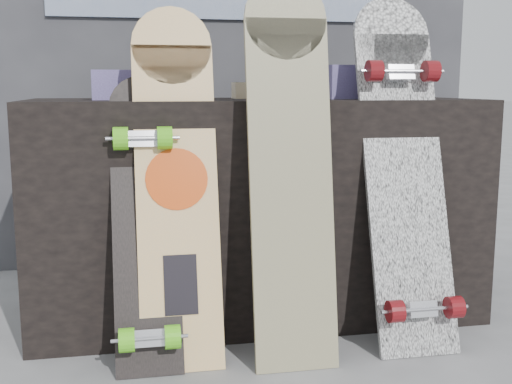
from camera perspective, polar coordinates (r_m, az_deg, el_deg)
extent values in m
plane|color=slate|center=(2.03, 2.79, -15.25)|extent=(60.00, 60.00, 0.00)
cube|color=black|center=(2.38, -0.01, -1.43)|extent=(1.60, 0.60, 0.80)
cube|color=#313035|center=(3.18, -3.03, 13.98)|extent=(2.40, 0.20, 2.20)
cube|color=#483771|center=(2.26, -12.03, 9.29)|extent=(0.18, 0.12, 0.10)
cube|color=#483771|center=(2.37, 7.89, 9.64)|extent=(0.14, 0.14, 0.12)
cube|color=#D1B78C|center=(2.44, 0.57, 9.02)|extent=(0.22, 0.10, 0.06)
cube|color=tan|center=(1.98, -6.99, -1.20)|extent=(0.25, 0.27, 0.98)
cylinder|color=tan|center=(2.07, -7.52, 12.77)|extent=(0.25, 0.08, 0.25)
cylinder|color=#DF470E|center=(1.97, -7.06, 1.15)|extent=(0.19, 0.05, 0.19)
cube|color=black|center=(1.96, -6.70, -8.19)|extent=(0.10, 0.05, 0.18)
cube|color=beige|center=(1.94, 3.17, -0.18)|extent=(0.26, 0.21, 1.05)
cylinder|color=beige|center=(2.02, 2.63, 15.14)|extent=(0.26, 0.06, 0.25)
cube|color=white|center=(2.16, 13.13, 0.17)|extent=(0.27, 0.34, 1.02)
cylinder|color=white|center=(2.29, 11.92, 13.51)|extent=(0.27, 0.10, 0.26)
cube|color=silver|center=(2.11, 14.55, -10.04)|extent=(0.09, 0.04, 0.06)
cylinder|color=#610D11|center=(2.05, 12.26, -10.33)|extent=(0.05, 0.07, 0.07)
cylinder|color=#610D11|center=(2.13, 17.20, -9.75)|extent=(0.04, 0.07, 0.07)
cube|color=silver|center=(2.20, 12.70, 10.28)|extent=(0.09, 0.04, 0.06)
cylinder|color=#610D11|center=(2.15, 10.46, 10.54)|extent=(0.05, 0.07, 0.07)
cylinder|color=#610D11|center=(2.23, 15.26, 10.32)|extent=(0.04, 0.07, 0.07)
cube|color=black|center=(1.98, -9.76, -4.04)|extent=(0.20, 0.27, 0.79)
cylinder|color=black|center=(2.06, -10.16, 7.44)|extent=(0.20, 0.08, 0.20)
cube|color=silver|center=(1.94, -9.44, -12.68)|extent=(0.09, 0.04, 0.06)
cylinder|color=#5ACD1C|center=(1.92, -11.42, -12.78)|extent=(0.05, 0.07, 0.07)
cylinder|color=#5ACD1C|center=(1.92, -7.43, -12.64)|extent=(0.05, 0.07, 0.07)
cube|color=silver|center=(1.99, -10.04, 4.60)|extent=(0.09, 0.04, 0.06)
cylinder|color=#5ACD1C|center=(1.97, -11.94, 4.67)|extent=(0.05, 0.07, 0.07)
cylinder|color=#5ACD1C|center=(1.97, -8.13, 4.79)|extent=(0.05, 0.07, 0.07)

